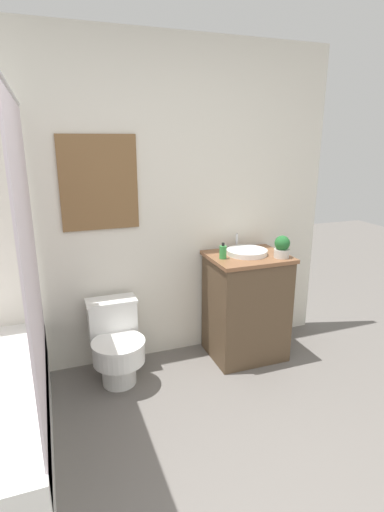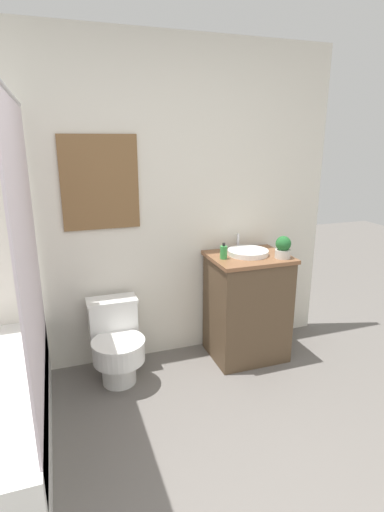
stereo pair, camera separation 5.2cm
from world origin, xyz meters
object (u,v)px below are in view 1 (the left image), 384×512
at_px(soap_bottle, 223,252).
at_px(potted_plant, 282,247).
at_px(toilet, 116,343).
at_px(sink, 247,252).

bearing_deg(soap_bottle, potted_plant, -16.55).
distance_m(toilet, sink, 1.23).
xyz_separation_m(toilet, soap_bottle, (0.85, -0.01, 0.63)).
bearing_deg(toilet, soap_bottle, -0.92).
height_order(toilet, potted_plant, potted_plant).
xyz_separation_m(sink, potted_plant, (0.21, -0.17, 0.06)).
distance_m(toilet, potted_plant, 1.46).
bearing_deg(sink, toilet, -178.64).
distance_m(sink, soap_bottle, 0.23).
relative_size(toilet, sink, 1.66).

